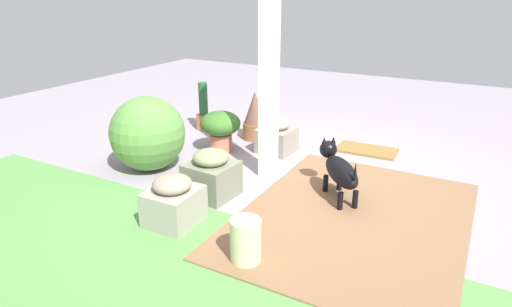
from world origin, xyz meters
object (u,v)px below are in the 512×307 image
Objects in this scene: doormat at (367,150)px; porch_pillar at (269,51)px; stone_planter_far at (174,201)px; ceramic_urn at (246,241)px; terracotta_pot_spiky at (255,117)px; stone_planter_nearest at (276,137)px; round_shrub at (148,134)px; dog at (339,169)px; stone_planter_mid at (211,174)px; terracotta_pot_tall at (204,113)px; terracotta_pot_broad at (220,127)px.

porch_pillar is at bearing 58.67° from doormat.
porch_pillar is 5.89× the size of stone_planter_far.
terracotta_pot_spiky is at bearing -62.43° from ceramic_urn.
stone_planter_nearest is at bearing -89.92° from stone_planter_far.
stone_planter_nearest is 1.11m from doormat.
round_shrub is 2.58m from doormat.
round_shrub is at bearing 49.13° from stone_planter_nearest.
stone_planter_far is 0.67× the size of dog.
stone_planter_mid is at bearing -43.42° from ceramic_urn.
ceramic_urn is (-0.80, 0.20, -0.03)m from stone_planter_far.
stone_planter_mid reaches higher than ceramic_urn.
stone_planter_nearest is 0.98× the size of stone_planter_far.
terracotta_pot_tall is (0.31, -1.45, -0.16)m from round_shrub.
terracotta_pot_spiky reaches higher than ceramic_urn.
terracotta_pot_tall is at bearing -33.14° from porch_pillar.
stone_planter_mid reaches higher than doormat.
stone_planter_nearest is at bearing 165.90° from terracotta_pot_tall.
stone_planter_nearest is 0.56m from terracotta_pot_spiky.
terracotta_pot_tall reaches higher than dog.
terracotta_pot_tall is (1.28, -2.25, 0.04)m from stone_planter_far.
terracotta_pot_broad is 2.30m from ceramic_urn.
round_shrub is 1.62× the size of terracotta_pot_broad.
terracotta_pot_broad reaches higher than stone_planter_far.
porch_pillar is at bearing 156.54° from terracotta_pot_broad.
stone_planter_far reaches higher than doormat.
porch_pillar is 1.69m from stone_planter_far.
stone_planter_nearest is at bearing -38.67° from dog.
porch_pillar reaches higher than doormat.
round_shrub is 1.27× the size of terracotta_pot_spiky.
stone_planter_nearest reaches higher than doormat.
porch_pillar reaches higher than terracotta_pot_spiky.
stone_planter_nearest is at bearing -130.87° from round_shrub.
porch_pillar is at bearing -158.96° from round_shrub.
ceramic_urn is (-1.27, 2.42, -0.13)m from terracotta_pot_spiky.
dog is (-2.33, 1.16, 0.06)m from terracotta_pot_tall.
doormat is (-0.96, -2.46, -0.18)m from stone_planter_far.
round_shrub reaches higher than stone_planter_nearest.
terracotta_pot_tall is at bearing -26.51° from dog.
stone_planter_nearest is 0.54× the size of round_shrub.
dog reaches higher than ceramic_urn.
stone_planter_far is 0.89× the size of terracotta_pot_broad.
terracotta_pot_tall reaches higher than doormat.
stone_planter_mid is 1.01m from round_shrub.
terracotta_pot_broad reaches higher than ceramic_urn.
stone_planter_nearest is at bearing -90.51° from stone_planter_mid.
ceramic_urn is 2.67m from doormat.
stone_planter_mid is (0.01, 1.35, 0.03)m from stone_planter_nearest.
dog is (-1.51, 1.14, -0.00)m from terracotta_pot_spiky.
doormat is (-1.55, -0.84, -0.29)m from terracotta_pot_broad.
dog is (-1.05, -1.09, 0.10)m from stone_planter_far.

